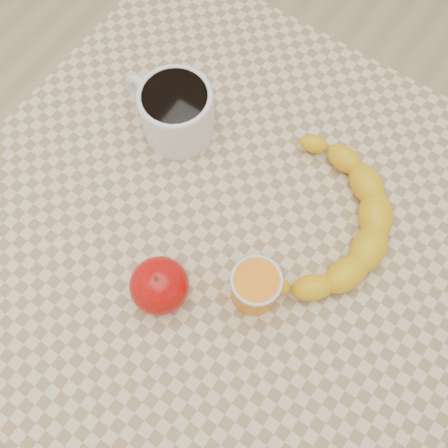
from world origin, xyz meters
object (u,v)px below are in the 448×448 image
Objects in this scene: orange_juice_glass at (255,287)px; table at (224,247)px; coffee_mug at (175,110)px; apple at (159,286)px; banana at (327,223)px.

table is at bearing 147.40° from orange_juice_glass.
coffee_mug reaches higher than orange_juice_glass.
coffee_mug reaches higher than table.
table is at bearing -32.27° from coffee_mug.
orange_juice_glass is at bearing 33.36° from apple.
apple is at bearing -146.64° from orange_juice_glass.
table is 0.23m from coffee_mug.
table is 0.17m from orange_juice_glass.
banana is (0.12, 0.08, 0.11)m from table.
table is 7.96× the size of apple.
table is at bearing 82.13° from apple.
coffee_mug is 0.29m from orange_juice_glass.
coffee_mug is 0.28m from banana.
apple is (-0.11, -0.07, -0.00)m from orange_juice_glass.
orange_juice_glass is 0.13m from apple.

